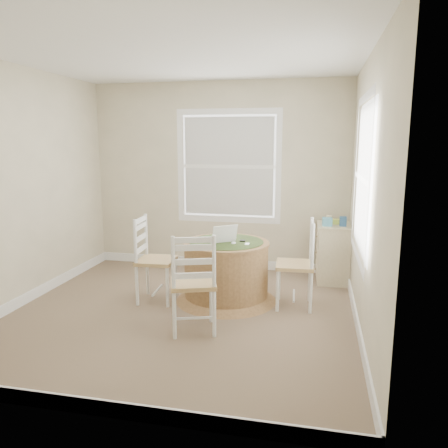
% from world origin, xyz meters
% --- Properties ---
extents(room, '(3.64, 3.64, 2.64)m').
position_xyz_m(room, '(0.17, 0.16, 1.30)').
color(room, '#806651').
rests_on(room, ground).
extents(round_table, '(1.15, 1.15, 0.69)m').
position_xyz_m(round_table, '(0.39, 0.50, 0.38)').
color(round_table, '#A27948').
rests_on(round_table, ground).
extents(chair_left, '(0.43, 0.45, 0.95)m').
position_xyz_m(chair_left, '(-0.38, 0.32, 0.47)').
color(chair_left, white).
rests_on(chair_left, ground).
extents(chair_near, '(0.53, 0.51, 0.95)m').
position_xyz_m(chair_near, '(0.25, -0.37, 0.47)').
color(chair_near, white).
rests_on(chair_near, ground).
extents(chair_right, '(0.42, 0.44, 0.95)m').
position_xyz_m(chair_right, '(1.15, 0.47, 0.47)').
color(chair_right, white).
rests_on(chair_right, ground).
extents(laptop, '(0.40, 0.39, 0.21)m').
position_xyz_m(laptop, '(0.33, 0.49, 0.72)').
color(laptop, white).
rests_on(laptop, round_table).
extents(mouse, '(0.06, 0.09, 0.03)m').
position_xyz_m(mouse, '(0.48, 0.42, 0.69)').
color(mouse, white).
rests_on(mouse, round_table).
extents(phone, '(0.05, 0.09, 0.02)m').
position_xyz_m(phone, '(0.64, 0.41, 0.69)').
color(phone, '#B7BABF').
rests_on(phone, round_table).
extents(keys, '(0.06, 0.05, 0.02)m').
position_xyz_m(keys, '(0.57, 0.53, 0.69)').
color(keys, black).
rests_on(keys, round_table).
extents(corner_chest, '(0.44, 0.58, 0.75)m').
position_xyz_m(corner_chest, '(1.59, 1.47, 0.38)').
color(corner_chest, beige).
rests_on(corner_chest, ground).
extents(tissue_box, '(0.12, 0.12, 0.10)m').
position_xyz_m(tissue_box, '(1.50, 1.36, 0.80)').
color(tissue_box, '#55A6C3').
rests_on(tissue_box, corner_chest).
extents(box_yellow, '(0.15, 0.11, 0.06)m').
position_xyz_m(box_yellow, '(1.63, 1.51, 0.78)').
color(box_yellow, '#D9ED53').
rests_on(box_yellow, corner_chest).
extents(box_blue, '(0.08, 0.08, 0.12)m').
position_xyz_m(box_blue, '(1.69, 1.37, 0.81)').
color(box_blue, '#305E90').
rests_on(box_blue, corner_chest).
extents(cup_cream, '(0.07, 0.07, 0.09)m').
position_xyz_m(cup_cream, '(1.53, 1.60, 0.80)').
color(cup_cream, beige).
rests_on(cup_cream, corner_chest).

